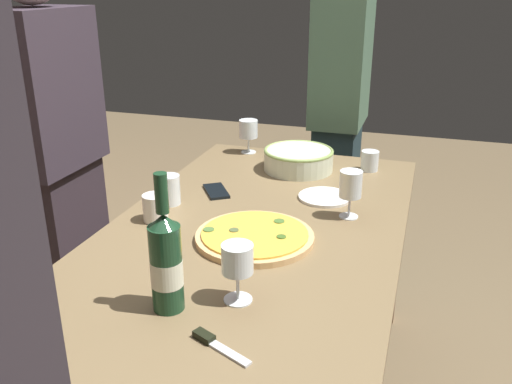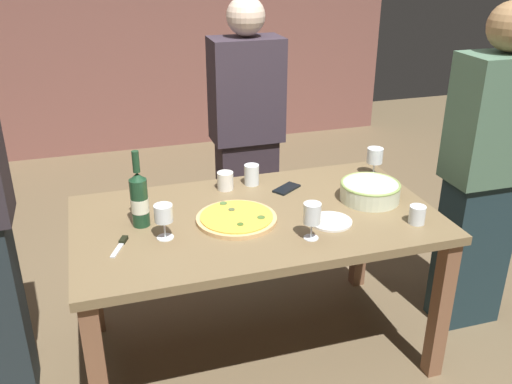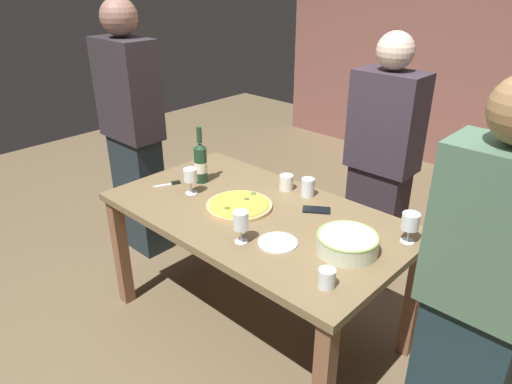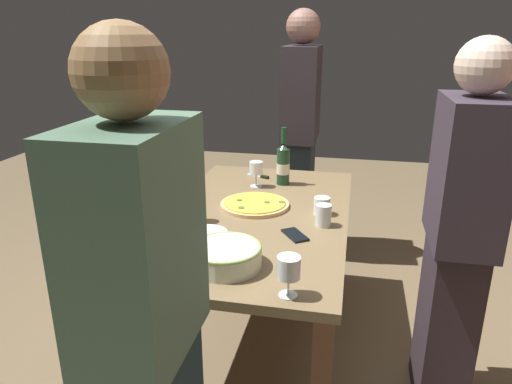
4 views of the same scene
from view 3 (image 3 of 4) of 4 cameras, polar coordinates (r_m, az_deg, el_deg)
The scene contains 18 objects.
ground_plane at distance 2.89m, azimuth 0.00°, elevation -15.65°, with size 8.00×8.00×0.00m, color brown.
dining_table at distance 2.50m, azimuth 0.00°, elevation -4.27°, with size 1.60×0.90×0.75m.
brick_wall_back at distance 5.04m, azimuth 27.00°, elevation 16.91°, with size 4.52×0.16×2.74m, color brown.
pizza at distance 2.50m, azimuth -2.05°, elevation -1.64°, with size 0.35×0.35×0.03m.
serving_bowl at distance 2.14m, azimuth 11.09°, elevation -5.99°, with size 0.28×0.28×0.09m.
wine_bottle at distance 2.77m, azimuth -6.74°, elevation 3.62°, with size 0.08×0.08×0.34m.
wine_glass_near_pizza at distance 2.64m, azimuth -7.96°, elevation 1.90°, with size 0.08×0.08×0.15m.
wine_glass_by_bottle at distance 2.26m, azimuth 18.23°, elevation -3.57°, with size 0.08×0.08×0.15m.
wine_glass_far_left at distance 2.14m, azimuth -1.85°, elevation -3.67°, with size 0.07×0.07×0.16m.
cup_amber at distance 2.69m, azimuth 3.70°, elevation 1.17°, with size 0.08×0.08×0.09m, color white.
cup_ceramic at distance 1.91m, azimuth 8.59°, elevation -10.32°, with size 0.07×0.07×0.08m, color white.
cup_spare at distance 2.62m, azimuth 6.31°, elevation 0.58°, with size 0.07×0.07×0.10m, color white.
side_plate at distance 2.18m, azimuth 2.66°, elevation -6.17°, with size 0.19×0.19×0.01m, color white.
cell_phone at distance 2.48m, azimuth 7.35°, elevation -2.17°, with size 0.07×0.14×0.01m, color black.
pizza_knife at distance 2.80m, azimuth -10.34°, elevation 1.00°, with size 0.08×0.15×0.02m.
person_host at distance 3.00m, azimuth 14.98°, elevation 3.22°, with size 0.41×0.24×1.60m.
person_guest_left at distance 3.32m, azimuth -14.77°, elevation 7.00°, with size 0.44×0.24×1.75m.
person_guest_right at distance 1.89m, azimuth 25.34°, elevation -11.73°, with size 0.39×0.24×1.64m.
Camera 3 is at (1.48, -1.58, 1.90)m, focal length 32.92 mm.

